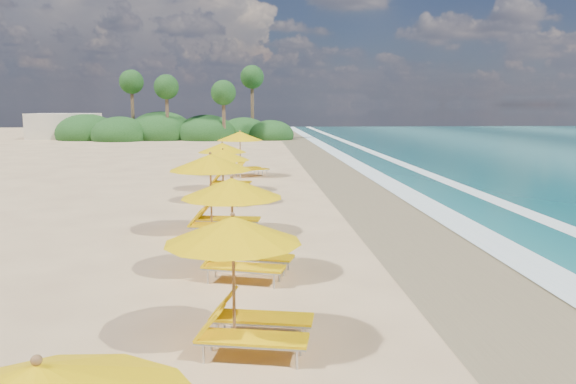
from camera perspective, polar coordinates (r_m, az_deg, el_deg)
ground at (r=16.71m, az=0.00°, el=-4.07°), size 160.00×160.00×0.00m
wet_sand at (r=17.42m, az=13.28°, el=-3.76°), size 4.00×160.00×0.01m
surf_foam at (r=18.38m, az=21.37°, el=-3.41°), size 4.00×160.00×0.01m
station_1 at (r=8.66m, az=-4.50°, el=-8.23°), size 2.58×2.47×2.14m
station_2 at (r=12.21m, az=-4.94°, el=-2.89°), size 2.82×2.75×2.25m
station_3 at (r=16.26m, az=-7.23°, el=0.35°), size 2.85×2.71×2.42m
station_4 at (r=21.49m, az=-6.27°, el=1.99°), size 2.87×2.87×2.12m
station_5 at (r=24.65m, az=-6.31°, el=2.94°), size 2.52×2.38×2.17m
station_6 at (r=29.60m, az=-4.58°, el=4.24°), size 3.24×3.24×2.44m
treeline at (r=62.46m, az=-11.90°, el=6.17°), size 25.80×8.80×9.74m
beach_building at (r=67.63m, az=-21.84°, el=6.26°), size 7.00×5.00×2.80m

